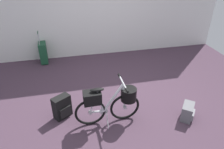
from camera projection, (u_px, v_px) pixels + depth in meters
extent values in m
plane|color=#473342|center=(121.00, 102.00, 4.06)|extent=(6.77, 6.77, 0.00)
torus|color=black|center=(125.00, 107.00, 3.53)|extent=(0.51, 0.05, 0.51)
cylinder|color=#B7B7BC|center=(125.00, 107.00, 3.53)|extent=(0.06, 0.05, 0.06)
torus|color=black|center=(90.00, 112.00, 3.41)|extent=(0.51, 0.05, 0.51)
cylinder|color=#B7B7BC|center=(90.00, 112.00, 3.41)|extent=(0.06, 0.05, 0.06)
cylinder|color=silver|center=(97.00, 112.00, 3.44)|extent=(0.23, 0.04, 0.05)
cylinder|color=silver|center=(113.00, 98.00, 3.37)|extent=(0.35, 0.05, 0.50)
cylinder|color=silver|center=(101.00, 101.00, 3.35)|extent=(0.13, 0.04, 0.43)
cylinder|color=silver|center=(97.00, 112.00, 3.44)|extent=(0.22, 0.03, 0.04)
cylinder|color=silver|center=(124.00, 96.00, 3.41)|extent=(0.08, 0.03, 0.46)
cylinder|color=silver|center=(94.00, 102.00, 3.32)|extent=(0.15, 0.02, 0.42)
ellipsoid|color=black|center=(97.00, 90.00, 3.22)|extent=(0.22, 0.09, 0.05)
cylinder|color=#B7B7BC|center=(123.00, 84.00, 3.28)|extent=(0.03, 0.03, 0.04)
cylinder|color=#B7B7BC|center=(123.00, 83.00, 3.27)|extent=(0.03, 0.44, 0.03)
cylinder|color=black|center=(127.00, 90.00, 3.08)|extent=(0.04, 0.09, 0.04)
cylinder|color=black|center=(119.00, 76.00, 3.45)|extent=(0.04, 0.09, 0.04)
cylinder|color=#B7B7BC|center=(104.00, 111.00, 3.46)|extent=(0.14, 0.02, 0.14)
cylinder|color=#B7B7BC|center=(107.00, 120.00, 3.46)|extent=(0.02, 0.19, 0.24)
cylinder|color=black|center=(129.00, 94.00, 3.41)|extent=(0.26, 0.26, 0.22)
cube|color=black|center=(92.00, 98.00, 3.27)|extent=(0.28, 0.20, 0.20)
cube|color=#19472D|center=(43.00, 53.00, 5.38)|extent=(0.20, 0.37, 0.52)
cylinder|color=#B7B7BC|center=(39.00, 40.00, 5.07)|extent=(0.02, 0.02, 0.28)
cylinder|color=#B7B7BC|center=(39.00, 36.00, 5.26)|extent=(0.02, 0.02, 0.28)
cylinder|color=#19472D|center=(38.00, 33.00, 5.09)|extent=(0.03, 0.23, 0.02)
cylinder|color=black|center=(47.00, 63.00, 5.42)|extent=(0.04, 0.02, 0.04)
cylinder|color=black|center=(47.00, 59.00, 5.63)|extent=(0.04, 0.02, 0.04)
cube|color=slate|center=(187.00, 112.00, 3.60)|extent=(0.32, 0.34, 0.28)
cube|color=gray|center=(193.00, 115.00, 3.59)|extent=(0.15, 0.18, 0.12)
cube|color=black|center=(62.00, 107.00, 3.61)|extent=(0.34, 0.30, 0.41)
cube|color=black|center=(66.00, 112.00, 3.59)|extent=(0.19, 0.14, 0.18)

